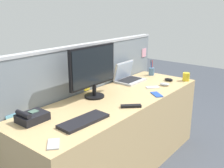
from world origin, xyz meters
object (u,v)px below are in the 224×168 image
(computer_mouse_right_hand, at_px, (165,84))
(pen_cup, at_px, (151,71))
(computer_mouse_left_hand, at_px, (169,80))
(cell_phone_white_slab, at_px, (153,87))
(desk_phone, at_px, (32,117))
(desktop_monitor, at_px, (93,69))
(keyboard_main, at_px, (84,121))
(laptop, at_px, (128,76))
(coffee_mug, at_px, (186,77))
(tv_remote, at_px, (131,106))
(cell_phone_blue_case, at_px, (157,94))
(cell_phone_silver_slab, at_px, (53,144))

(computer_mouse_right_hand, height_order, pen_cup, pen_cup)
(computer_mouse_right_hand, distance_m, computer_mouse_left_hand, 0.20)
(cell_phone_white_slab, bearing_deg, desk_phone, 118.27)
(desktop_monitor, bearing_deg, keyboard_main, -144.95)
(laptop, relative_size, keyboard_main, 0.80)
(keyboard_main, height_order, coffee_mug, coffee_mug)
(computer_mouse_right_hand, distance_m, tv_remote, 0.72)
(desk_phone, bearing_deg, cell_phone_blue_case, -21.03)
(desk_phone, distance_m, cell_phone_blue_case, 1.16)
(desk_phone, bearing_deg, cell_phone_white_slab, -12.27)
(computer_mouse_right_hand, height_order, cell_phone_white_slab, computer_mouse_right_hand)
(computer_mouse_left_hand, distance_m, cell_phone_blue_case, 0.52)
(desktop_monitor, relative_size, computer_mouse_left_hand, 5.57)
(laptop, distance_m, cell_phone_blue_case, 0.54)
(desk_phone, relative_size, coffee_mug, 1.79)
(laptop, height_order, computer_mouse_right_hand, laptop)
(cell_phone_white_slab, bearing_deg, tv_remote, 143.30)
(cell_phone_blue_case, bearing_deg, pen_cup, 70.47)
(cell_phone_white_slab, xyz_separation_m, coffee_mug, (0.46, -0.16, 0.04))
(desktop_monitor, distance_m, cell_phone_silver_slab, 0.92)
(cell_phone_white_slab, xyz_separation_m, tv_remote, (-0.58, -0.13, 0.01))
(desktop_monitor, distance_m, tv_remote, 0.49)
(desk_phone, relative_size, cell_phone_silver_slab, 1.59)
(desktop_monitor, distance_m, desk_phone, 0.71)
(computer_mouse_left_hand, height_order, coffee_mug, coffee_mug)
(desk_phone, bearing_deg, coffee_mug, -14.01)
(cell_phone_silver_slab, bearing_deg, desktop_monitor, 68.48)
(coffee_mug, bearing_deg, cell_phone_silver_slab, 178.63)
(cell_phone_blue_case, bearing_deg, desktop_monitor, 169.84)
(cell_phone_silver_slab, relative_size, coffee_mug, 1.12)
(laptop, height_order, pen_cup, laptop)
(computer_mouse_right_hand, bearing_deg, keyboard_main, 156.68)
(cell_phone_blue_case, xyz_separation_m, cell_phone_white_slab, (0.17, 0.14, 0.00))
(pen_cup, relative_size, cell_phone_silver_slab, 1.42)
(keyboard_main, bearing_deg, laptop, 22.45)
(desk_phone, distance_m, pen_cup, 1.69)
(tv_remote, bearing_deg, desktop_monitor, 46.12)
(tv_remote, bearing_deg, computer_mouse_left_hand, -36.81)
(laptop, relative_size, computer_mouse_left_hand, 3.13)
(laptop, bearing_deg, computer_mouse_left_hand, -51.72)
(computer_mouse_right_hand, bearing_deg, laptop, 81.08)
(laptop, relative_size, cell_phone_silver_slab, 2.45)
(cell_phone_silver_slab, bearing_deg, desk_phone, 114.92)
(desk_phone, distance_m, cell_phone_silver_slab, 0.40)
(keyboard_main, height_order, tv_remote, keyboard_main)
(desktop_monitor, height_order, computer_mouse_right_hand, desktop_monitor)
(laptop, xyz_separation_m, keyboard_main, (-1.07, -0.38, -0.04))
(desktop_monitor, distance_m, computer_mouse_right_hand, 0.83)
(computer_mouse_left_hand, bearing_deg, cell_phone_silver_slab, -178.74)
(computer_mouse_right_hand, xyz_separation_m, cell_phone_blue_case, (-0.31, -0.08, -0.01))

